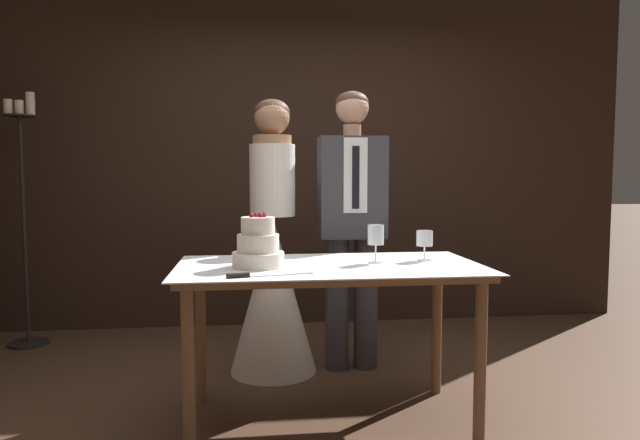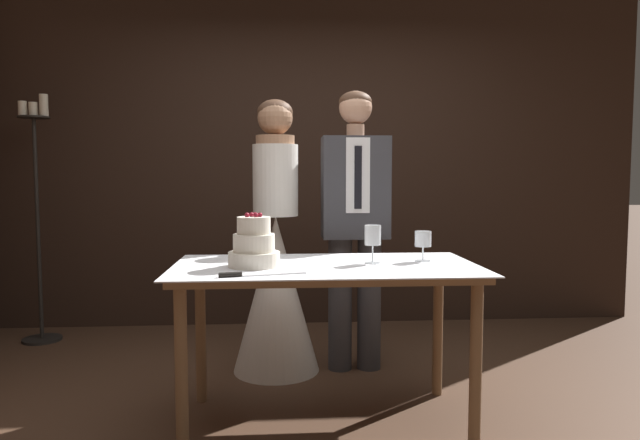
# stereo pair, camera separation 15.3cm
# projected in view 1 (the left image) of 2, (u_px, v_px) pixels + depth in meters

# --- Properties ---
(ground_plane) EXTENTS (40.00, 40.00, 0.00)m
(ground_plane) POSITION_uv_depth(u_px,v_px,m) (341.00, 421.00, 2.86)
(ground_plane) COLOR #4C3323
(wall_back) EXTENTS (5.45, 0.12, 2.87)m
(wall_back) POSITION_uv_depth(u_px,v_px,m) (304.00, 151.00, 4.73)
(wall_back) COLOR black
(wall_back) RESTS_ON ground_plane
(cake_table) EXTENTS (1.49, 0.80, 0.80)m
(cake_table) POSITION_uv_depth(u_px,v_px,m) (329.00, 283.00, 2.81)
(cake_table) COLOR brown
(cake_table) RESTS_ON ground_plane
(tiered_cake) EXTENTS (0.25, 0.25, 0.26)m
(tiered_cake) POSITION_uv_depth(u_px,v_px,m) (258.00, 247.00, 2.72)
(tiered_cake) COLOR silver
(tiered_cake) RESTS_ON cake_table
(cake_knife) EXTENTS (0.38, 0.11, 0.02)m
(cake_knife) POSITION_uv_depth(u_px,v_px,m) (253.00, 275.00, 2.46)
(cake_knife) COLOR silver
(cake_knife) RESTS_ON cake_table
(wine_glass_near) EXTENTS (0.08, 0.08, 0.19)m
(wine_glass_near) POSITION_uv_depth(u_px,v_px,m) (376.00, 236.00, 2.85)
(wine_glass_near) COLOR silver
(wine_glass_near) RESTS_ON cake_table
(wine_glass_middle) EXTENTS (0.08, 0.08, 0.15)m
(wine_glass_middle) POSITION_uv_depth(u_px,v_px,m) (425.00, 239.00, 2.93)
(wine_glass_middle) COLOR silver
(wine_glass_middle) RESTS_ON cake_table
(bride) EXTENTS (0.54, 0.54, 1.70)m
(bride) POSITION_uv_depth(u_px,v_px,m) (273.00, 272.00, 3.55)
(bride) COLOR white
(bride) RESTS_ON ground_plane
(groom) EXTENTS (0.41, 0.25, 1.75)m
(groom) POSITION_uv_depth(u_px,v_px,m) (352.00, 215.00, 3.58)
(groom) COLOR #38383D
(groom) RESTS_ON ground_plane
(candle_stand) EXTENTS (0.28, 0.28, 1.82)m
(candle_stand) POSITION_uv_depth(u_px,v_px,m) (24.00, 220.00, 4.09)
(candle_stand) COLOR black
(candle_stand) RESTS_ON ground_plane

